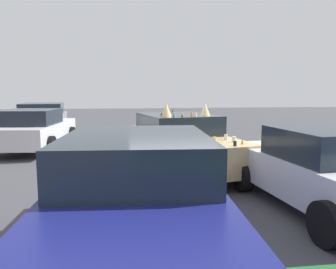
% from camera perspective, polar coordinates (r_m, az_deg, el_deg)
% --- Properties ---
extents(ground_plane, '(60.00, 60.00, 0.00)m').
position_cam_1_polar(ground_plane, '(8.58, 1.99, -5.93)').
color(ground_plane, '#47474C').
extents(art_car_decorated, '(4.87, 2.68, 1.70)m').
position_cam_1_polar(art_car_decorated, '(8.47, 1.94, -1.23)').
color(art_car_decorated, '#D8BC7F').
rests_on(art_car_decorated, ground).
extents(parked_sedan_behind_left, '(4.13, 2.28, 1.37)m').
position_cam_1_polar(parked_sedan_behind_left, '(6.21, 25.33, -5.45)').
color(parked_sedan_behind_left, white).
rests_on(parked_sedan_behind_left, ground).
extents(parked_sedan_row_back_center, '(4.27, 2.31, 1.38)m').
position_cam_1_polar(parked_sedan_row_back_center, '(12.09, -21.80, 0.79)').
color(parked_sedan_row_back_center, white).
rests_on(parked_sedan_row_back_center, ground).
extents(parked_sedan_row_back_far, '(4.28, 2.29, 1.47)m').
position_cam_1_polar(parked_sedan_row_back_far, '(3.99, -5.32, -10.68)').
color(parked_sedan_row_back_far, navy).
rests_on(parked_sedan_row_back_far, ground).
extents(parked_sedan_far_right, '(4.31, 2.36, 1.46)m').
position_cam_1_polar(parked_sedan_far_right, '(15.23, -20.54, 2.33)').
color(parked_sedan_far_right, gray).
rests_on(parked_sedan_far_right, ground).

